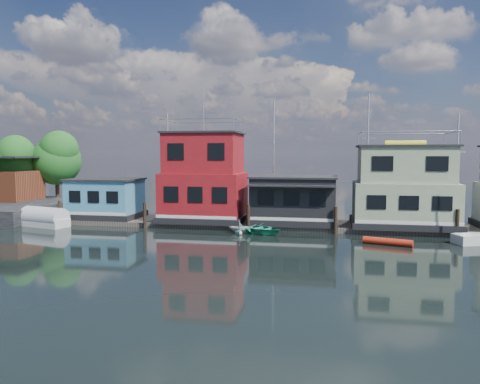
% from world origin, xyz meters
% --- Properties ---
extents(ground, '(160.00, 160.00, 0.00)m').
position_xyz_m(ground, '(0.00, 0.00, 0.00)').
color(ground, black).
rests_on(ground, ground).
extents(dock, '(48.00, 5.00, 0.40)m').
position_xyz_m(dock, '(0.00, 12.00, 0.20)').
color(dock, '#595147').
rests_on(dock, ground).
extents(houseboat_blue, '(6.40, 4.90, 3.66)m').
position_xyz_m(houseboat_blue, '(-18.00, 12.00, 2.21)').
color(houseboat_blue, black).
rests_on(houseboat_blue, dock).
extents(houseboat_red, '(7.40, 5.90, 11.86)m').
position_xyz_m(houseboat_red, '(-8.50, 12.00, 4.10)').
color(houseboat_red, black).
rests_on(houseboat_red, dock).
extents(houseboat_dark, '(7.40, 6.10, 4.06)m').
position_xyz_m(houseboat_dark, '(-0.50, 11.98, 2.42)').
color(houseboat_dark, black).
rests_on(houseboat_dark, dock).
extents(houseboat_green, '(8.40, 5.90, 7.03)m').
position_xyz_m(houseboat_green, '(8.50, 12.00, 3.55)').
color(houseboat_green, black).
rests_on(houseboat_green, dock).
extents(pilings, '(42.28, 0.28, 2.20)m').
position_xyz_m(pilings, '(-0.33, 9.20, 1.10)').
color(pilings, '#2D2116').
rests_on(pilings, ground).
extents(background_masts, '(36.40, 0.16, 12.00)m').
position_xyz_m(background_masts, '(4.76, 18.00, 5.55)').
color(background_masts, silver).
rests_on(background_masts, ground).
extents(shore, '(12.40, 15.72, 8.24)m').
position_xyz_m(shore, '(-30.67, 15.86, 3.60)').
color(shore, black).
rests_on(shore, ground).
extents(dinghy_teal, '(4.79, 4.27, 0.82)m').
position_xyz_m(dinghy_teal, '(-2.97, 8.28, 0.41)').
color(dinghy_teal, '#268C6E').
rests_on(dinghy_teal, ground).
extents(dinghy_white, '(2.04, 1.78, 1.04)m').
position_xyz_m(dinghy_white, '(-4.45, 8.22, 0.52)').
color(dinghy_white, silver).
rests_on(dinghy_white, ground).
extents(tarp_runabout, '(4.80, 2.93, 1.82)m').
position_xyz_m(tarp_runabout, '(-21.98, 8.38, 0.68)').
color(tarp_runabout, silver).
rests_on(tarp_runabout, ground).
extents(red_kayak, '(3.36, 1.52, 0.50)m').
position_xyz_m(red_kayak, '(6.54, 5.41, 0.25)').
color(red_kayak, red).
rests_on(red_kayak, ground).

